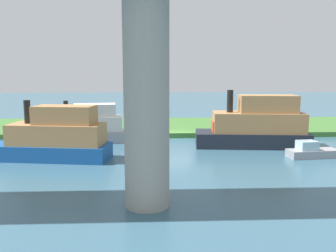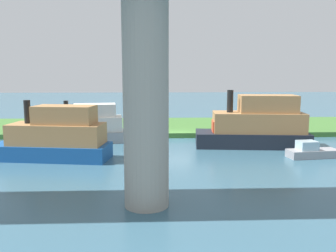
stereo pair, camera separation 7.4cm
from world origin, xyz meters
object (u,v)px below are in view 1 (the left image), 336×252
(bridge_pylon, at_px, (146,99))
(riverboat_paddlewheel, at_px, (87,127))
(mooring_post, at_px, (98,127))
(skiff_small, at_px, (256,126))
(pontoon_yellow, at_px, (311,151))
(person_on_bank, at_px, (221,122))
(motorboat_red, at_px, (55,138))

(bridge_pylon, xyz_separation_m, riverboat_paddlewheel, (5.83, -16.15, -3.80))
(bridge_pylon, xyz_separation_m, mooring_post, (5.16, -18.73, -4.26))
(skiff_small, xyz_separation_m, pontoon_yellow, (-3.16, 4.23, -1.37))
(person_on_bank, distance_m, motorboat_red, 18.31)
(motorboat_red, bearing_deg, riverboat_paddlewheel, -100.44)
(bridge_pylon, bearing_deg, riverboat_paddlewheel, -70.14)
(bridge_pylon, xyz_separation_m, person_on_bank, (-7.67, -20.60, -4.05))
(pontoon_yellow, bearing_deg, person_on_bank, -66.83)
(bridge_pylon, xyz_separation_m, motorboat_red, (7.02, -9.68, -3.60))
(skiff_small, xyz_separation_m, riverboat_paddlewheel, (15.15, -2.55, -0.39))
(mooring_post, distance_m, riverboat_paddlewheel, 2.71)
(person_on_bank, bearing_deg, skiff_small, 103.25)
(bridge_pylon, distance_m, person_on_bank, 22.35)
(bridge_pylon, bearing_deg, pontoon_yellow, -143.09)
(mooring_post, height_order, motorboat_red, motorboat_red)
(skiff_small, xyz_separation_m, motorboat_red, (16.34, 3.92, -0.19))
(mooring_post, bearing_deg, pontoon_yellow, 152.04)
(person_on_bank, height_order, motorboat_red, motorboat_red)
(bridge_pylon, bearing_deg, person_on_bank, -110.42)
(bridge_pylon, relative_size, person_on_bank, 7.55)
(motorboat_red, bearing_deg, pontoon_yellow, 179.09)
(bridge_pylon, distance_m, skiff_small, 16.83)
(mooring_post, xyz_separation_m, motorboat_red, (1.86, 9.05, 0.65))
(motorboat_red, distance_m, riverboat_paddlewheel, 6.58)
(person_on_bank, xyz_separation_m, mooring_post, (12.82, 1.87, -0.21))
(pontoon_yellow, bearing_deg, skiff_small, -53.24)
(skiff_small, distance_m, riverboat_paddlewheel, 15.36)
(skiff_small, distance_m, pontoon_yellow, 5.45)
(bridge_pylon, distance_m, pontoon_yellow, 16.32)
(motorboat_red, bearing_deg, bridge_pylon, 125.97)
(person_on_bank, distance_m, riverboat_paddlewheel, 14.21)
(mooring_post, xyz_separation_m, riverboat_paddlewheel, (0.67, 2.58, 0.46))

